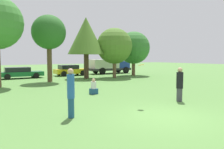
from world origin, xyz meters
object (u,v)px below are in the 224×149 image
tree_6 (134,48)px  parked_car_green (20,73)px  person_catcher (180,84)px  tree_3 (49,33)px  frisbee (141,65)px  parked_car_yellow (70,70)px  delivery_truck_blue (109,65)px  tree_5 (114,46)px  person_thrower (71,92)px  tree_4 (86,36)px  bystander_sitting (94,88)px

tree_6 → parked_car_green: 13.50m
person_catcher → tree_3: size_ratio=0.29×
frisbee → parked_car_green: (-2.01, 17.36, -1.34)m
parked_car_yellow → delivery_truck_blue: delivery_truck_blue is taller
tree_5 → tree_6: size_ratio=1.01×
tree_3 → delivery_truck_blue: (10.21, 5.50, -3.42)m
person_catcher → tree_5: tree_5 is taller
person_catcher → tree_6: tree_6 is taller
person_thrower → frisbee: frisbee is taller
delivery_truck_blue → tree_3: bearing=-148.9°
tree_4 → delivery_truck_blue: bearing=37.6°
tree_4 → parked_car_green: 8.20m
parked_car_yellow → bystander_sitting: bearing=-104.3°
person_catcher → delivery_truck_blue: size_ratio=0.29×
person_thrower → delivery_truck_blue: bearing=55.7°
tree_3 → tree_4: size_ratio=0.94×
bystander_sitting → parked_car_yellow: bearing=72.9°
parked_car_green → delivery_truck_blue: delivery_truck_blue is taller
tree_4 → person_thrower: bearing=-119.4°
parked_car_yellow → delivery_truck_blue: (5.93, 0.19, 0.43)m
person_catcher → frisbee: size_ratio=6.24×
frisbee → parked_car_green: size_ratio=0.06×
person_catcher → person_thrower: bearing=-0.0°
frisbee → parked_car_yellow: (3.93, 17.68, -1.28)m
person_catcher → parked_car_green: bearing=-73.2°
tree_6 → bystander_sitting: bearing=-139.6°
frisbee → bystander_sitting: bearing=93.0°
person_catcher → delivery_truck_blue: (7.41, 18.17, 0.21)m
tree_6 → delivery_truck_blue: tree_6 is taller
parked_car_green → delivery_truck_blue: (11.86, 0.50, 0.49)m
tree_5 → delivery_truck_blue: bearing=62.4°
person_catcher → parked_car_green: 18.22m
person_thrower → parked_car_yellow: 19.23m
bystander_sitting → tree_6: size_ratio=0.18×
person_thrower → tree_4: 15.74m
tree_3 → parked_car_green: (-1.66, 5.00, -3.91)m
person_thrower → person_catcher: size_ratio=1.07×
person_catcher → parked_car_yellow: person_catcher is taller
person_thrower → tree_5: tree_5 is taller
frisbee → parked_car_green: frisbee is taller
person_catcher → tree_3: tree_3 is taller
frisbee → tree_6: tree_6 is taller
tree_4 → tree_5: size_ratio=1.19×
bystander_sitting → tree_5: bearing=48.6°
frisbee → person_thrower: bearing=-179.6°
person_thrower → tree_3: tree_3 is taller
tree_5 → frisbee: bearing=-119.4°
person_catcher → tree_6: (8.15, 13.73, 2.52)m
tree_4 → parked_car_yellow: bearing=90.4°
tree_3 → tree_4: (4.31, 0.96, -0.00)m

